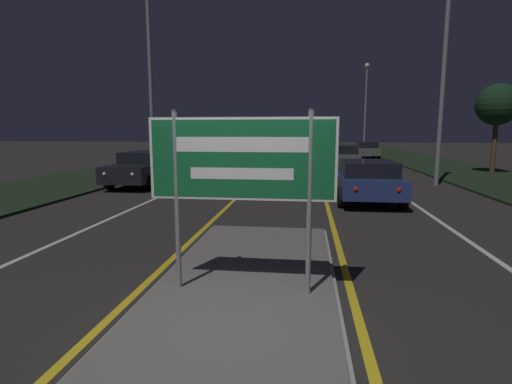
{
  "coord_description": "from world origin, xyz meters",
  "views": [
    {
      "loc": [
        0.84,
        -4.06,
        2.25
      ],
      "look_at": [
        0.0,
        2.58,
        1.23
      ],
      "focal_mm": 28.0,
      "sensor_mm": 36.0,
      "label": 1
    }
  ],
  "objects_px": {
    "car_receding_2": "(367,150)",
    "car_approaching_0": "(145,167)",
    "streetlight_right_far": "(366,99)",
    "car_approaching_1": "(262,151)",
    "car_receding_1": "(342,157)",
    "streetlight_left_near": "(148,11)",
    "streetlight_right_near": "(445,59)",
    "car_approaching_2": "(277,145)",
    "highway_sign": "(242,165)",
    "car_receding_0": "(366,180)"
  },
  "relations": [
    {
      "from": "highway_sign",
      "to": "car_receding_1",
      "type": "bearing_deg",
      "value": 81.14
    },
    {
      "from": "car_receding_2",
      "to": "car_receding_1",
      "type": "bearing_deg",
      "value": -105.2
    },
    {
      "from": "streetlight_left_near",
      "to": "highway_sign",
      "type": "bearing_deg",
      "value": -63.98
    },
    {
      "from": "highway_sign",
      "to": "streetlight_left_near",
      "type": "relative_size",
      "value": 0.22
    },
    {
      "from": "streetlight_right_near",
      "to": "car_approaching_1",
      "type": "xyz_separation_m",
      "value": [
        -8.9,
        13.9,
        -4.35
      ]
    },
    {
      "from": "streetlight_right_near",
      "to": "car_approaching_2",
      "type": "distance_m",
      "value": 28.94
    },
    {
      "from": "car_receding_2",
      "to": "streetlight_right_far",
      "type": "bearing_deg",
      "value": 83.96
    },
    {
      "from": "streetlight_right_far",
      "to": "car_approaching_2",
      "type": "relative_size",
      "value": 1.86
    },
    {
      "from": "highway_sign",
      "to": "streetlight_right_near",
      "type": "xyz_separation_m",
      "value": [
        6.27,
        12.29,
        3.3
      ]
    },
    {
      "from": "car_receding_1",
      "to": "car_approaching_0",
      "type": "distance_m",
      "value": 11.6
    },
    {
      "from": "highway_sign",
      "to": "car_approaching_0",
      "type": "relative_size",
      "value": 0.51
    },
    {
      "from": "car_receding_0",
      "to": "car_approaching_1",
      "type": "distance_m",
      "value": 18.97
    },
    {
      "from": "streetlight_left_near",
      "to": "car_approaching_1",
      "type": "height_order",
      "value": "streetlight_left_near"
    },
    {
      "from": "car_receding_2",
      "to": "car_approaching_1",
      "type": "bearing_deg",
      "value": -159.07
    },
    {
      "from": "car_receding_2",
      "to": "car_approaching_1",
      "type": "relative_size",
      "value": 0.93
    },
    {
      "from": "streetlight_right_near",
      "to": "car_approaching_0",
      "type": "xyz_separation_m",
      "value": [
        -12.2,
        -1.32,
        -4.37
      ]
    },
    {
      "from": "streetlight_right_near",
      "to": "car_approaching_2",
      "type": "xyz_separation_m",
      "value": [
        -8.72,
        27.24,
        -4.37
      ]
    },
    {
      "from": "streetlight_left_near",
      "to": "car_receding_0",
      "type": "bearing_deg",
      "value": -28.24
    },
    {
      "from": "streetlight_right_far",
      "to": "car_approaching_0",
      "type": "distance_m",
      "value": 28.85
    },
    {
      "from": "streetlight_right_far",
      "to": "car_receding_1",
      "type": "bearing_deg",
      "value": -101.66
    },
    {
      "from": "car_receding_0",
      "to": "car_approaching_0",
      "type": "xyz_separation_m",
      "value": [
        -8.71,
        2.97,
        0.03
      ]
    },
    {
      "from": "streetlight_left_near",
      "to": "streetlight_right_far",
      "type": "bearing_deg",
      "value": 61.41
    },
    {
      "from": "car_receding_2",
      "to": "car_approaching_2",
      "type": "xyz_separation_m",
      "value": [
        -8.31,
        10.1,
        0.01
      ]
    },
    {
      "from": "car_receding_1",
      "to": "car_approaching_2",
      "type": "xyz_separation_m",
      "value": [
        -5.34,
        21.02,
        -0.03
      ]
    },
    {
      "from": "streetlight_right_near",
      "to": "car_approaching_1",
      "type": "relative_size",
      "value": 1.87
    },
    {
      "from": "car_approaching_1",
      "to": "streetlight_left_near",
      "type": "bearing_deg",
      "value": -105.36
    },
    {
      "from": "highway_sign",
      "to": "car_approaching_0",
      "type": "xyz_separation_m",
      "value": [
        -5.93,
        10.98,
        -1.07
      ]
    },
    {
      "from": "streetlight_right_near",
      "to": "car_receding_0",
      "type": "relative_size",
      "value": 1.99
    },
    {
      "from": "streetlight_right_far",
      "to": "streetlight_left_near",
      "type": "bearing_deg",
      "value": -118.59
    },
    {
      "from": "streetlight_left_near",
      "to": "car_approaching_0",
      "type": "bearing_deg",
      "value": -79.37
    },
    {
      "from": "streetlight_right_far",
      "to": "car_approaching_1",
      "type": "xyz_separation_m",
      "value": [
        -9.23,
        -10.33,
        -4.71
      ]
    },
    {
      "from": "streetlight_right_far",
      "to": "car_approaching_0",
      "type": "bearing_deg",
      "value": -116.13
    },
    {
      "from": "highway_sign",
      "to": "streetlight_right_far",
      "type": "xyz_separation_m",
      "value": [
        6.6,
        36.53,
        3.65
      ]
    },
    {
      "from": "car_receding_1",
      "to": "car_approaching_1",
      "type": "xyz_separation_m",
      "value": [
        -5.51,
        7.67,
        -0.02
      ]
    },
    {
      "from": "streetlight_right_far",
      "to": "car_receding_2",
      "type": "bearing_deg",
      "value": -96.04
    },
    {
      "from": "car_receding_1",
      "to": "car_approaching_0",
      "type": "relative_size",
      "value": 0.87
    },
    {
      "from": "streetlight_left_near",
      "to": "car_receding_1",
      "type": "bearing_deg",
      "value": 31.61
    },
    {
      "from": "streetlight_right_near",
      "to": "car_receding_0",
      "type": "distance_m",
      "value": 7.07
    },
    {
      "from": "highway_sign",
      "to": "car_approaching_1",
      "type": "distance_m",
      "value": 26.35
    },
    {
      "from": "streetlight_right_near",
      "to": "car_receding_1",
      "type": "bearing_deg",
      "value": 118.52
    },
    {
      "from": "streetlight_left_near",
      "to": "streetlight_right_near",
      "type": "xyz_separation_m",
      "value": [
        12.56,
        -0.58,
        -2.44
      ]
    },
    {
      "from": "car_receding_1",
      "to": "car_approaching_1",
      "type": "distance_m",
      "value": 9.45
    },
    {
      "from": "car_receding_2",
      "to": "car_approaching_0",
      "type": "relative_size",
      "value": 0.86
    },
    {
      "from": "streetlight_left_near",
      "to": "car_receding_2",
      "type": "bearing_deg",
      "value": 53.76
    },
    {
      "from": "car_approaching_2",
      "to": "car_approaching_0",
      "type": "bearing_deg",
      "value": -96.94
    },
    {
      "from": "car_approaching_0",
      "to": "car_approaching_1",
      "type": "relative_size",
      "value": 1.08
    },
    {
      "from": "car_receding_0",
      "to": "car_receding_2",
      "type": "xyz_separation_m",
      "value": [
        3.07,
        21.43,
        0.02
      ]
    },
    {
      "from": "highway_sign",
      "to": "streetlight_right_near",
      "type": "relative_size",
      "value": 0.29
    },
    {
      "from": "highway_sign",
      "to": "streetlight_right_far",
      "type": "height_order",
      "value": "streetlight_right_far"
    },
    {
      "from": "streetlight_right_near",
      "to": "car_approaching_2",
      "type": "relative_size",
      "value": 1.75
    }
  ]
}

